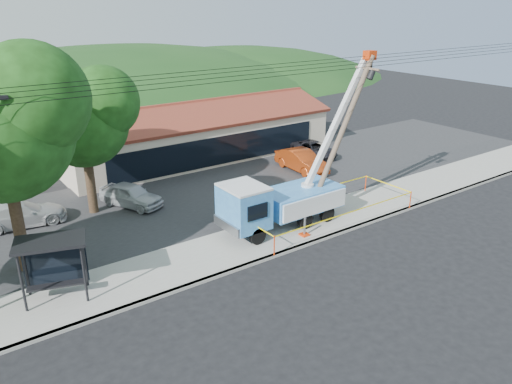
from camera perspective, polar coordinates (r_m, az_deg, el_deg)
The scene contains 16 objects.
ground at distance 25.10m, azimuth 7.60°, elevation -8.34°, with size 120.00×120.00×0.00m, color black.
curb at distance 26.43m, azimuth 4.51°, elevation -6.42°, with size 60.00×0.25×0.15m, color gray.
sidewalk at distance 27.75m, azimuth 1.99°, elevation -4.96°, with size 60.00×4.00×0.15m, color gray.
parking_lot at distance 33.91m, azimuth -6.25°, elevation -0.13°, with size 60.00×12.00×0.10m, color #28282B.
strip_mall at distance 41.86m, azimuth -7.01°, elevation 6.59°, with size 22.50×8.53×4.67m.
tree_lot at distance 30.48m, azimuth -19.31°, elevation 8.48°, with size 6.30×5.60×8.94m.
hill_center at distance 76.08m, azimuth -15.98°, elevation 11.03°, with size 89.60×64.00×32.00m, color #183E16.
hill_east at distance 84.85m, azimuth -2.97°, elevation 12.76°, with size 72.80×52.00×26.00m, color #183E16.
utility_truck at distance 28.03m, azimuth 2.67°, elevation -0.90°, with size 10.15×4.01×9.41m.
leaning_pole at distance 29.36m, azimuth 9.81°, elevation 6.85°, with size 4.84×1.76×9.29m.
bus_shelter at distance 22.99m, azimuth -22.26°, elevation -6.57°, with size 3.27×2.56×2.77m.
caution_tape at distance 29.59m, azimuth 8.10°, elevation -1.59°, with size 10.69×3.77×1.09m.
car_silver at distance 32.55m, azimuth -13.99°, elevation -1.69°, with size 1.72×4.28×1.46m, color #BABEC2.
car_red at distance 38.26m, azimuth 5.18°, elevation 2.32°, with size 1.68×4.81×1.58m, color #9C350F.
car_white at distance 31.88m, azimuth -25.07°, elevation -3.63°, with size 2.00×4.91×1.43m, color silver.
car_dark at distance 41.94m, azimuth 6.63°, elevation 3.96°, with size 2.04×4.43×1.23m, color black.
Camera 1 is at (-15.27, -15.71, 12.26)m, focal length 35.00 mm.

